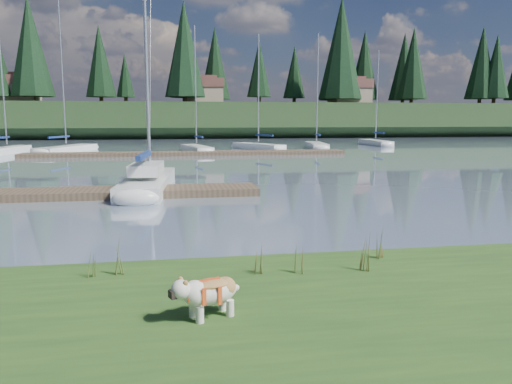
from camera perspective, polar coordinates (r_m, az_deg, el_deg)
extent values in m
plane|color=#7F90A8|center=(41.16, -10.53, 4.11)|extent=(200.00, 200.00, 0.00)
cube|color=black|center=(84.04, -10.23, 8.02)|extent=(200.00, 20.00, 5.00)
cylinder|color=silver|center=(6.92, -6.43, -13.75)|extent=(0.11, 0.11, 0.23)
cylinder|color=silver|center=(7.12, -7.23, -13.13)|extent=(0.11, 0.11, 0.23)
cylinder|color=silver|center=(7.11, -2.98, -13.09)|extent=(0.11, 0.11, 0.23)
cylinder|color=silver|center=(7.30, -3.85, -12.51)|extent=(0.11, 0.11, 0.23)
ellipsoid|color=silver|center=(7.03, -5.05, -11.27)|extent=(0.84, 0.63, 0.36)
ellipsoid|color=#AB7940|center=(6.99, -5.06, -10.39)|extent=(0.62, 0.52, 0.13)
ellipsoid|color=silver|center=(6.81, -8.59, -10.96)|extent=(0.35, 0.35, 0.26)
cube|color=black|center=(6.79, -9.50, -11.47)|extent=(0.12, 0.15, 0.10)
cube|color=silver|center=(21.92, -12.21, 0.85)|extent=(2.32, 7.70, 0.70)
ellipsoid|color=silver|center=(25.67, -11.20, 1.98)|extent=(1.81, 2.19, 0.70)
cylinder|color=silver|center=(22.69, -12.51, 17.14)|extent=(0.14, 0.14, 11.50)
cube|color=navy|center=(20.68, -12.69, 4.08)|extent=(0.47, 3.46, 0.20)
cube|color=silver|center=(21.41, -12.40, 2.63)|extent=(1.42, 2.85, 0.45)
cube|color=#4C3D2C|center=(20.76, -22.35, -0.22)|extent=(16.00, 2.00, 0.30)
cube|color=#4C3D2C|center=(41.17, -7.74, 4.38)|extent=(26.00, 2.20, 0.30)
cube|color=silver|center=(47.89, -26.53, 4.22)|extent=(2.49, 6.18, 0.70)
ellipsoid|color=silver|center=(50.58, -24.96, 4.51)|extent=(1.60, 1.86, 0.70)
cylinder|color=silver|center=(47.86, -26.95, 10.38)|extent=(0.12, 0.12, 9.14)
cube|color=navy|center=(47.11, -27.09, 5.57)|extent=(0.65, 2.39, 0.20)
cube|color=silver|center=(47.37, -20.84, 4.53)|extent=(4.36, 7.92, 0.70)
ellipsoid|color=silver|center=(50.73, -18.56, 4.87)|extent=(2.33, 2.58, 0.70)
cylinder|color=silver|center=(47.43, -21.27, 12.58)|extent=(0.12, 0.12, 12.18)
cube|color=navy|center=(46.41, -21.60, 5.87)|extent=(1.26, 2.98, 0.20)
cube|color=silver|center=(44.92, -6.81, 4.83)|extent=(2.68, 6.58, 0.70)
ellipsoid|color=silver|center=(48.04, -7.75, 5.05)|extent=(1.71, 1.99, 0.70)
cylinder|color=silver|center=(44.92, -6.94, 12.02)|extent=(0.12, 0.12, 10.10)
cube|color=navy|center=(44.02, -6.55, 6.30)|extent=(0.69, 2.54, 0.20)
cube|color=silver|center=(48.12, 0.29, 5.14)|extent=(4.36, 6.40, 0.70)
ellipsoid|color=silver|center=(50.69, -1.99, 5.30)|extent=(2.08, 2.22, 0.70)
cylinder|color=silver|center=(48.11, 0.29, 11.76)|extent=(0.12, 0.12, 9.95)
cube|color=navy|center=(47.37, 0.95, 6.51)|extent=(1.40, 2.36, 0.20)
cube|color=silver|center=(50.03, 6.91, 5.20)|extent=(2.43, 6.79, 0.70)
ellipsoid|color=silver|center=(53.31, 6.38, 5.42)|extent=(1.69, 2.00, 0.70)
cylinder|color=silver|center=(50.02, 7.03, 11.74)|extent=(0.12, 0.12, 10.24)
cube|color=navy|center=(49.08, 7.09, 6.52)|extent=(0.57, 2.64, 0.20)
cube|color=silver|center=(56.98, 13.49, 5.43)|extent=(1.50, 6.35, 0.70)
ellipsoid|color=silver|center=(59.89, 12.27, 5.61)|extent=(1.40, 1.74, 0.70)
cylinder|color=silver|center=(56.96, 13.68, 10.76)|extent=(0.12, 0.12, 9.45)
cube|color=navy|center=(56.15, 13.89, 6.58)|extent=(0.22, 2.52, 0.20)
cone|color=#475B23|center=(9.17, -15.62, -7.16)|extent=(0.03, 0.03, 0.60)
cone|color=brown|center=(9.11, -14.95, -7.63)|extent=(0.03, 0.03, 0.48)
cone|color=#475B23|center=(9.19, -15.23, -6.92)|extent=(0.03, 0.03, 0.66)
cone|color=brown|center=(9.15, -14.73, -7.74)|extent=(0.03, 0.03, 0.42)
cone|color=#475B23|center=(9.10, -15.53, -7.47)|extent=(0.03, 0.03, 0.54)
cone|color=#475B23|center=(8.89, 0.08, -7.71)|extent=(0.03, 0.03, 0.49)
cone|color=brown|center=(8.86, 0.86, -8.11)|extent=(0.03, 0.03, 0.39)
cone|color=#475B23|center=(8.93, 0.43, -7.49)|extent=(0.03, 0.03, 0.54)
cone|color=brown|center=(8.91, 1.01, -8.17)|extent=(0.03, 0.03, 0.34)
cone|color=#475B23|center=(8.83, 0.30, -8.00)|extent=(0.03, 0.03, 0.44)
cone|color=#475B23|center=(9.18, 11.86, -6.84)|extent=(0.03, 0.03, 0.65)
cone|color=brown|center=(9.18, 12.65, -7.29)|extent=(0.03, 0.03, 0.52)
cone|color=#475B23|center=(9.22, 12.14, -6.57)|extent=(0.03, 0.03, 0.72)
cone|color=brown|center=(9.23, 12.72, -7.41)|extent=(0.03, 0.03, 0.46)
cone|color=#475B23|center=(9.13, 12.15, -7.15)|extent=(0.03, 0.03, 0.59)
cone|color=#475B23|center=(9.20, -18.73, -7.84)|extent=(0.03, 0.03, 0.42)
cone|color=brown|center=(9.13, -18.10, -8.21)|extent=(0.03, 0.03, 0.34)
cone|color=#475B23|center=(9.21, -18.33, -7.66)|extent=(0.03, 0.03, 0.47)
cone|color=brown|center=(9.17, -17.87, -8.27)|extent=(0.03, 0.03, 0.30)
cone|color=#475B23|center=(9.13, -18.67, -8.10)|extent=(0.03, 0.03, 0.38)
cone|color=#475B23|center=(8.94, 4.48, -7.79)|extent=(0.03, 0.03, 0.45)
cone|color=brown|center=(8.92, 5.28, -8.15)|extent=(0.03, 0.03, 0.36)
cone|color=#475B23|center=(8.98, 4.80, -7.58)|extent=(0.03, 0.03, 0.49)
cone|color=brown|center=(8.97, 5.39, -8.20)|extent=(0.03, 0.03, 0.31)
cone|color=#475B23|center=(8.88, 4.73, -8.06)|extent=(0.03, 0.03, 0.40)
cone|color=#475B23|center=(10.04, 13.49, -5.69)|extent=(0.03, 0.03, 0.61)
cone|color=brown|center=(10.04, 14.21, -6.08)|extent=(0.03, 0.03, 0.49)
cone|color=#475B23|center=(10.09, 13.74, -5.46)|extent=(0.03, 0.03, 0.67)
cone|color=brown|center=(10.10, 14.27, -6.19)|extent=(0.03, 0.03, 0.43)
cone|color=#475B23|center=(9.99, 13.77, -5.96)|extent=(0.03, 0.03, 0.55)
cube|color=#33281C|center=(9.93, -12.74, -9.35)|extent=(60.00, 0.50, 0.14)
cylinder|color=#382619|center=(83.76, -17.26, 10.10)|extent=(0.60, 0.60, 1.80)
cone|color=black|center=(84.16, -17.44, 14.08)|extent=(4.84, 4.84, 11.00)
cylinder|color=#382619|center=(77.13, -8.06, 10.56)|extent=(0.60, 0.60, 1.80)
cone|color=black|center=(77.73, -8.18, 15.87)|extent=(6.16, 6.16, 14.00)
cylinder|color=#382619|center=(82.36, 0.37, 10.51)|extent=(0.60, 0.60, 1.80)
cone|color=black|center=(82.68, 0.37, 13.94)|extent=(3.96, 3.96, 9.00)
cylinder|color=#382619|center=(83.71, 9.56, 10.36)|extent=(0.60, 0.60, 1.80)
cone|color=black|center=(84.37, 9.70, 15.86)|extent=(7.04, 7.04, 16.00)
cylinder|color=#382619|center=(91.95, 17.32, 9.92)|extent=(0.60, 0.60, 1.80)
cone|color=black|center=(92.36, 17.50, 13.83)|extent=(5.28, 5.28, 12.00)
cylinder|color=#382619|center=(95.19, 25.52, 9.42)|extent=(0.60, 0.60, 1.80)
cone|color=black|center=(95.52, 25.74, 12.79)|extent=(4.62, 4.62, 10.50)
cube|color=gray|center=(84.19, -25.69, 9.98)|extent=(6.00, 5.00, 2.80)
cube|color=brown|center=(84.30, -25.79, 11.40)|extent=(6.30, 5.30, 1.40)
cube|color=brown|center=(84.35, -25.82, 11.94)|extent=(4.20, 3.60, 0.70)
cube|color=gray|center=(82.29, -6.05, 10.81)|extent=(6.00, 5.00, 2.80)
cube|color=brown|center=(82.40, -6.08, 12.27)|extent=(6.30, 5.30, 1.40)
cube|color=brown|center=(82.45, -6.08, 12.83)|extent=(4.20, 3.60, 0.70)
cube|color=gray|center=(85.34, 10.63, 10.63)|extent=(6.00, 5.00, 2.80)
cube|color=brown|center=(85.45, 10.67, 12.04)|extent=(6.30, 5.30, 1.40)
cube|color=brown|center=(85.50, 10.68, 12.57)|extent=(4.20, 3.60, 0.70)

